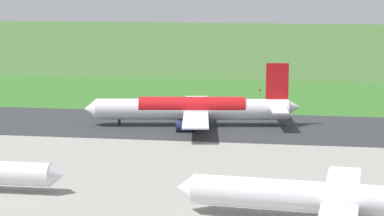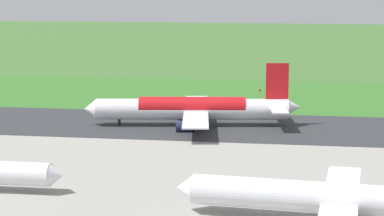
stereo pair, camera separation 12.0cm
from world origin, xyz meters
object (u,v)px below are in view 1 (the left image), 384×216
(airliner_main, at_px, (194,109))
(traffic_cone_orange, at_px, (246,98))
(airliner_parked_mid, at_px, (336,198))
(no_stopping_sign, at_px, (260,92))

(airliner_main, height_order, traffic_cone_orange, airliner_main)
(airliner_parked_mid, bearing_deg, no_stopping_sign, -80.91)
(airliner_parked_mid, height_order, traffic_cone_orange, airliner_parked_mid)
(airliner_main, distance_m, no_stopping_sign, 48.93)
(airliner_main, xyz_separation_m, traffic_cone_orange, (-9.85, -42.37, -4.08))
(airliner_main, height_order, airliner_parked_mid, airliner_main)
(airliner_main, relative_size, no_stopping_sign, 22.33)
(airliner_parked_mid, bearing_deg, traffic_cone_orange, -78.65)
(airliner_parked_mid, distance_m, no_stopping_sign, 118.33)
(airliner_parked_mid, relative_size, traffic_cone_orange, 90.29)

